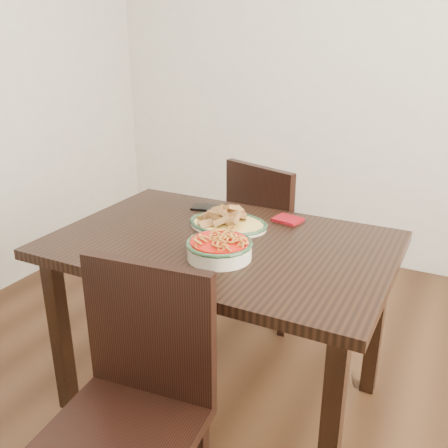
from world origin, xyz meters
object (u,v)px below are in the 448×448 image
at_px(noodle_bowl, 219,247).
at_px(smartphone, 209,208).
at_px(chair_near, 135,398).
at_px(chair_far, 271,234).
at_px(fish_plate, 228,217).
at_px(dining_table, 222,261).

bearing_deg(noodle_bowl, smartphone, 122.77).
relative_size(chair_near, smartphone, 5.86).
xyz_separation_m(chair_near, smartphone, (-0.26, 0.94, 0.26)).
bearing_deg(chair_far, smartphone, 89.18).
relative_size(chair_far, fish_plate, 2.73).
xyz_separation_m(dining_table, chair_near, (0.04, -0.64, -0.16)).
distance_m(dining_table, fish_plate, 0.20).
distance_m(chair_far, smartphone, 0.51).
bearing_deg(noodle_bowl, dining_table, 114.48).
height_order(noodle_bowl, smartphone, noodle_bowl).
xyz_separation_m(dining_table, fish_plate, (-0.04, 0.14, 0.13)).
xyz_separation_m(fish_plate, smartphone, (-0.18, 0.16, -0.04)).
height_order(chair_far, fish_plate, chair_far).
bearing_deg(fish_plate, dining_table, -73.50).
xyz_separation_m(dining_table, smartphone, (-0.22, 0.30, 0.10)).
height_order(chair_near, fish_plate, chair_near).
height_order(chair_far, chair_near, same).
relative_size(dining_table, chair_near, 1.45).
relative_size(dining_table, fish_plate, 3.96).
bearing_deg(chair_near, chair_far, 88.96).
xyz_separation_m(noodle_bowl, smartphone, (-0.28, 0.44, -0.04)).
xyz_separation_m(fish_plate, noodle_bowl, (0.11, -0.29, -0.00)).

